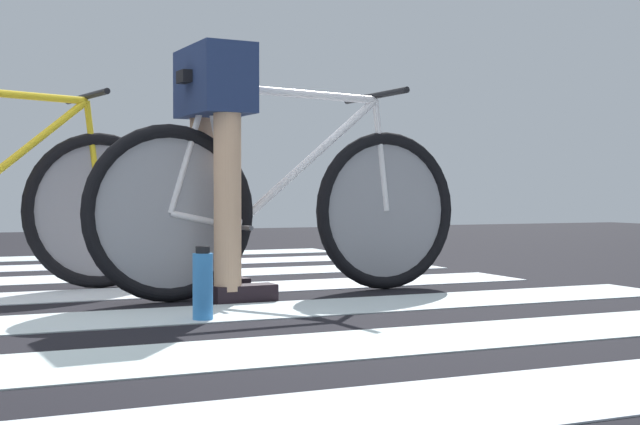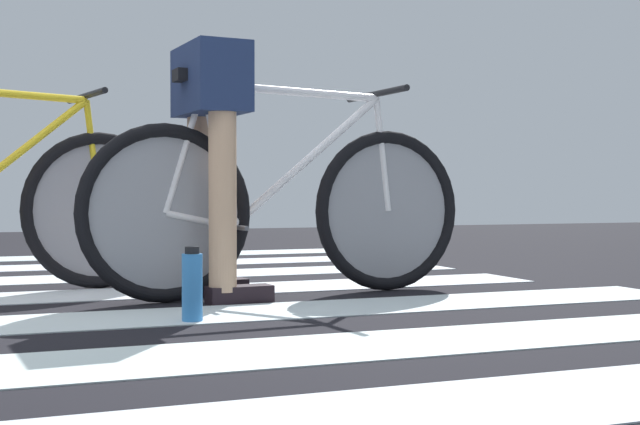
{
  "view_description": "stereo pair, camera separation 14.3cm",
  "coord_description": "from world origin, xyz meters",
  "views": [
    {
      "loc": [
        -0.17,
        -3.27,
        0.46
      ],
      "look_at": [
        1.35,
        0.29,
        0.37
      ],
      "focal_mm": 48.74,
      "sensor_mm": 36.0,
      "label": 1
    },
    {
      "loc": [
        -0.03,
        -3.27,
        0.46
      ],
      "look_at": [
        1.35,
        0.29,
        0.37
      ],
      "focal_mm": 48.74,
      "sensor_mm": 36.0,
      "label": 2
    }
  ],
  "objects": [
    {
      "name": "cyclist_1_of_2",
      "position": [
        0.84,
        0.18,
        0.69
      ],
      "size": [
        0.34,
        0.43,
        1.04
      ],
      "rotation": [
        0.0,
        0.0,
        0.08
      ],
      "color": "tan",
      "rests_on": "ground"
    },
    {
      "name": "ground",
      "position": [
        0.0,
        0.0,
        0.01
      ],
      "size": [
        18.0,
        14.0,
        0.02
      ],
      "color": "black"
    },
    {
      "name": "water_bottle",
      "position": [
        0.63,
        -0.37,
        0.14
      ],
      "size": [
        0.07,
        0.07,
        0.26
      ],
      "color": "#3583D2",
      "rests_on": "ground"
    },
    {
      "name": "bicycle_1_of_2",
      "position": [
        1.15,
        0.21,
        0.41
      ],
      "size": [
        1.74,
        0.52,
        0.93
      ],
      "rotation": [
        0.0,
        0.0,
        0.08
      ],
      "color": "black",
      "rests_on": "ground"
    }
  ]
}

